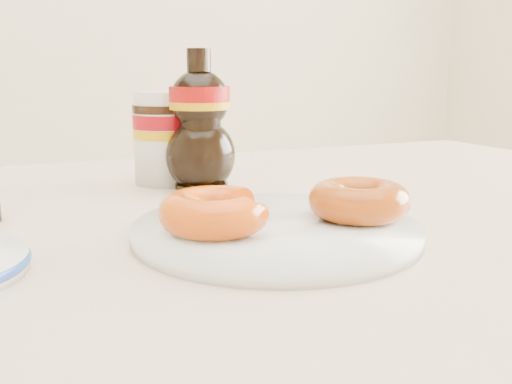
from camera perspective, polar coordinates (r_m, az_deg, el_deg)
name	(u,v)px	position (r m, az deg, el deg)	size (l,w,h in m)	color
dining_table	(240,278)	(0.69, -1.58, -8.58)	(1.40, 0.90, 0.75)	beige
plate	(276,229)	(0.56, 2.03, -3.77)	(0.28, 0.28, 0.01)	white
donut_bitten	(215,212)	(0.53, -4.17, -1.96)	(0.10, 0.10, 0.04)	#DB470C
donut_whole	(359,200)	(0.58, 10.24, -0.79)	(0.10, 0.10, 0.04)	#AE3D0B
nutella_jar	(166,134)	(0.83, -9.00, 5.74)	(0.09, 0.09, 0.13)	white
syrup_bottle	(200,120)	(0.78, -5.62, 7.17)	(0.10, 0.08, 0.19)	black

